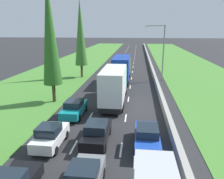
% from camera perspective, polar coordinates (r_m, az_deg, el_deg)
% --- Properties ---
extents(ground_plane, '(300.00, 300.00, 0.00)m').
position_cam_1_polar(ground_plane, '(60.08, 3.91, 7.17)').
color(ground_plane, '#28282B').
rests_on(ground_plane, ground).
extents(grass_verge_left, '(14.00, 140.00, 0.04)m').
position_cam_1_polar(grass_verge_left, '(61.96, -7.95, 7.33)').
color(grass_verge_left, '#478433').
rests_on(grass_verge_left, ground).
extents(grass_verge_right, '(14.00, 140.00, 0.04)m').
position_cam_1_polar(grass_verge_right, '(61.12, 17.56, 6.66)').
color(grass_verge_right, '#478433').
rests_on(grass_verge_right, ground).
extents(median_barrier, '(0.44, 120.00, 0.85)m').
position_cam_1_polar(median_barrier, '(60.03, 9.40, 7.41)').
color(median_barrier, '#9E9B93').
rests_on(median_barrier, ground).
extents(lane_markings, '(3.64, 116.00, 0.01)m').
position_cam_1_polar(lane_markings, '(60.08, 3.91, 7.18)').
color(lane_markings, white).
rests_on(lane_markings, ground).
extents(grey_hatchback_centre_lane, '(1.74, 3.90, 1.72)m').
position_cam_1_polar(grey_hatchback_centre_lane, '(12.73, -7.00, -21.59)').
color(grey_hatchback_centre_lane, slate).
rests_on(grey_hatchback_centre_lane, ground).
extents(white_hatchback_left_lane, '(1.74, 3.90, 1.72)m').
position_cam_1_polar(white_hatchback_left_lane, '(17.41, -15.41, -11.25)').
color(white_hatchback_left_lane, white).
rests_on(white_hatchback_left_lane, ground).
extents(black_sedan_centre_lane, '(1.82, 4.50, 1.64)m').
position_cam_1_polar(black_sedan_centre_lane, '(17.43, -3.89, -10.75)').
color(black_sedan_centre_lane, black).
rests_on(black_sedan_centre_lane, ground).
extents(white_box_truck_centre_lane, '(2.46, 9.40, 4.18)m').
position_cam_1_polar(white_box_truck_centre_lane, '(25.81, 0.62, 1.23)').
color(white_box_truck_centre_lane, black).
rests_on(white_box_truck_centre_lane, ground).
extents(blue_box_truck_centre_lane, '(2.46, 9.40, 4.18)m').
position_cam_1_polar(blue_box_truck_centre_lane, '(36.24, 2.52, 5.32)').
color(blue_box_truck_centre_lane, black).
rests_on(blue_box_truck_centre_lane, ground).
extents(blue_sedan_right_lane, '(1.82, 4.50, 1.64)m').
position_cam_1_polar(blue_sedan_right_lane, '(16.93, 8.88, -11.74)').
color(blue_sedan_right_lane, '#1E47B7').
rests_on(blue_sedan_right_lane, ground).
extents(teal_sedan_left_lane, '(1.82, 4.50, 1.64)m').
position_cam_1_polar(teal_sedan_left_lane, '(22.63, -9.54, -4.67)').
color(teal_sedan_left_lane, teal).
rests_on(teal_sedan_left_lane, ground).
extents(poplar_tree_second, '(2.15, 2.15, 14.06)m').
position_cam_1_polar(poplar_tree_second, '(26.33, -15.55, 13.94)').
color(poplar_tree_second, '#4C3823').
rests_on(poplar_tree_second, ground).
extents(poplar_tree_third, '(2.13, 2.13, 13.30)m').
position_cam_1_polar(poplar_tree_third, '(39.73, -8.03, 14.07)').
color(poplar_tree_third, '#4C3823').
rests_on(poplar_tree_third, ground).
extents(street_light_mast, '(3.20, 0.28, 9.00)m').
position_cam_1_polar(street_light_mast, '(37.79, 12.45, 10.05)').
color(street_light_mast, gray).
rests_on(street_light_mast, ground).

